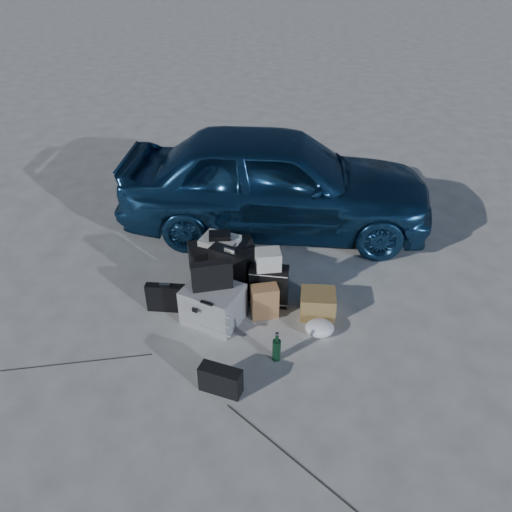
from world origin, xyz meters
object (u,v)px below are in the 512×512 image
(suitcase_left, at_px, (231,273))
(briefcase, at_px, (166,298))
(green_bottle, at_px, (277,347))
(duffel_bag, at_px, (222,258))
(pelican_case, at_px, (213,304))
(cardboard_box, at_px, (318,304))
(suitcase_right, at_px, (269,286))
(car, at_px, (276,180))

(suitcase_left, bearing_deg, briefcase, -130.33)
(green_bottle, bearing_deg, suitcase_left, 124.57)
(duffel_bag, bearing_deg, green_bottle, -81.47)
(pelican_case, relative_size, cardboard_box, 1.54)
(briefcase, height_order, duffel_bag, duffel_bag)
(cardboard_box, relative_size, green_bottle, 1.13)
(green_bottle, bearing_deg, pelican_case, 147.16)
(briefcase, distance_m, cardboard_box, 1.71)
(suitcase_right, relative_size, green_bottle, 1.55)
(suitcase_right, bearing_deg, duffel_bag, 139.72)
(pelican_case, distance_m, cardboard_box, 1.17)
(suitcase_left, height_order, duffel_bag, suitcase_left)
(suitcase_left, distance_m, duffel_bag, 0.52)
(cardboard_box, distance_m, green_bottle, 0.86)
(suitcase_left, height_order, suitcase_right, suitcase_left)
(pelican_case, relative_size, duffel_bag, 0.74)
(briefcase, relative_size, green_bottle, 1.31)
(duffel_bag, bearing_deg, cardboard_box, -50.53)
(briefcase, xyz_separation_m, green_bottle, (1.33, -0.57, -0.00))
(suitcase_left, bearing_deg, suitcase_right, 6.98)
(pelican_case, distance_m, duffel_bag, 0.93)
(briefcase, relative_size, suitcase_right, 0.85)
(pelican_case, relative_size, green_bottle, 1.75)
(car, bearing_deg, cardboard_box, -163.50)
(car, xyz_separation_m, suitcase_left, (-0.30, -1.68, -0.41))
(suitcase_left, xyz_separation_m, duffel_bag, (-0.21, 0.46, -0.12))
(pelican_case, height_order, duffel_bag, pelican_case)
(car, bearing_deg, green_bottle, -177.02)
(pelican_case, bearing_deg, suitcase_right, 50.52)
(briefcase, relative_size, duffel_bag, 0.56)
(briefcase, distance_m, suitcase_left, 0.79)
(suitcase_left, relative_size, duffel_bag, 0.79)
(car, height_order, cardboard_box, car)
(briefcase, height_order, cardboard_box, briefcase)
(green_bottle, bearing_deg, suitcase_right, 103.13)
(briefcase, bearing_deg, duffel_bag, 57.46)
(cardboard_box, bearing_deg, duffel_bag, 152.58)
(car, xyz_separation_m, cardboard_box, (0.73, -1.87, -0.58))
(duffel_bag, bearing_deg, suitcase_left, -88.21)
(duffel_bag, height_order, cardboard_box, duffel_bag)
(suitcase_right, distance_m, green_bottle, 0.89)
(cardboard_box, bearing_deg, briefcase, -173.16)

